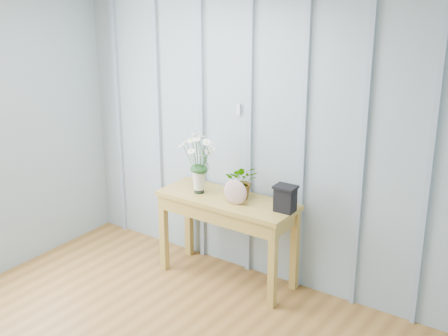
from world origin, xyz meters
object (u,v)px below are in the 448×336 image
Objects in this scene: sideboard at (227,211)px; carved_box at (285,198)px; felt_disc_vessel at (235,192)px; daisy_vase at (199,155)px.

sideboard is 5.62× the size of carved_box.
sideboard is at bearing 145.87° from felt_disc_vessel.
carved_box is (0.80, 0.06, -0.23)m from daisy_vase.
felt_disc_vessel is (0.13, -0.07, 0.22)m from sideboard.
carved_box is at bearing 3.34° from sideboard.
carved_box reaches higher than felt_disc_vessel.
sideboard is at bearing 6.83° from daisy_vase.
daisy_vase reaches higher than carved_box.
felt_disc_vessel is at bearing -29.40° from sideboard.
daisy_vase is 0.83m from carved_box.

